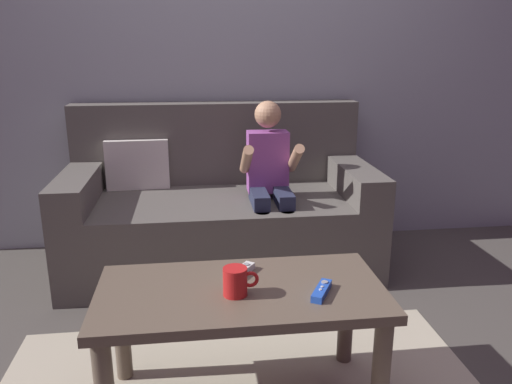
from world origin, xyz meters
TOP-DOWN VIEW (x-y plane):
  - ground_plane at (0.00, 0.00)m, footprint 8.04×8.04m
  - wall_back at (0.00, 1.47)m, footprint 4.02×0.05m
  - couch at (-0.13, 1.08)m, footprint 1.69×0.80m
  - person_seated_on_couch at (0.14, 0.89)m, footprint 0.31×0.38m
  - coffee_table at (-0.12, -0.14)m, footprint 0.97×0.48m
  - game_remote_white_near_edge at (-0.11, -0.04)m, footprint 0.11×0.13m
  - game_remote_blue_center at (0.14, -0.21)m, footprint 0.10×0.14m
  - coffee_mug at (-0.14, -0.18)m, footprint 0.12×0.08m

SIDE VIEW (x-z plane):
  - ground_plane at x=0.00m, z-range 0.00..0.00m
  - couch at x=-0.13m, z-range -0.14..0.76m
  - coffee_table at x=-0.12m, z-range 0.15..0.59m
  - game_remote_white_near_edge at x=-0.11m, z-range 0.44..0.47m
  - game_remote_blue_center at x=0.14m, z-range 0.44..0.47m
  - coffee_mug at x=-0.14m, z-range 0.45..0.54m
  - person_seated_on_couch at x=0.14m, z-range 0.07..1.02m
  - wall_back at x=0.00m, z-range 0.00..2.50m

